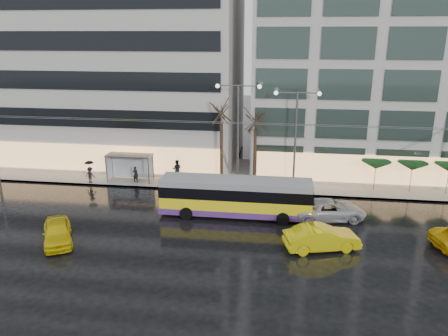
% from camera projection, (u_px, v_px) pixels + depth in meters
% --- Properties ---
extents(ground, '(140.00, 140.00, 0.00)m').
position_uv_depth(ground, '(191.00, 237.00, 29.84)').
color(ground, black).
rests_on(ground, ground).
extents(sidewalk, '(80.00, 10.00, 0.15)m').
position_uv_depth(sidewalk, '(241.00, 174.00, 42.78)').
color(sidewalk, gray).
rests_on(sidewalk, ground).
extents(kerb, '(80.00, 0.10, 0.15)m').
position_uv_depth(kerb, '(235.00, 192.00, 38.10)').
color(kerb, slate).
rests_on(kerb, ground).
extents(building_left, '(34.00, 14.00, 22.00)m').
position_uv_depth(building_left, '(80.00, 54.00, 46.59)').
color(building_left, '#B5B2AD').
rests_on(building_left, sidewalk).
extents(building_right, '(32.00, 14.00, 25.00)m').
position_uv_depth(building_right, '(426.00, 40.00, 41.48)').
color(building_right, '#B5B2AD').
rests_on(building_right, sidewalk).
extents(trolleybus, '(11.43, 4.48, 5.29)m').
position_uv_depth(trolleybus, '(236.00, 198.00, 32.93)').
color(trolleybus, yellow).
rests_on(trolleybus, ground).
extents(catenary, '(42.24, 5.12, 7.00)m').
position_uv_depth(catenary, '(222.00, 148.00, 35.93)').
color(catenary, '#595B60').
rests_on(catenary, ground).
extents(bus_shelter, '(4.20, 1.60, 2.51)m').
position_uv_depth(bus_shelter, '(126.00, 161.00, 40.47)').
color(bus_shelter, '#595B60').
rests_on(bus_shelter, sidewalk).
extents(street_lamp_near, '(3.96, 0.36, 9.03)m').
position_uv_depth(street_lamp_near, '(238.00, 121.00, 37.99)').
color(street_lamp_near, '#595B60').
rests_on(street_lamp_near, sidewalk).
extents(street_lamp_far, '(3.96, 0.36, 8.53)m').
position_uv_depth(street_lamp_far, '(296.00, 126.00, 37.40)').
color(street_lamp_far, '#595B60').
rests_on(street_lamp_far, sidewalk).
extents(tree_a, '(3.20, 3.20, 8.40)m').
position_uv_depth(tree_a, '(221.00, 108.00, 38.05)').
color(tree_a, black).
rests_on(tree_a, sidewalk).
extents(tree_b, '(3.20, 3.20, 7.70)m').
position_uv_depth(tree_b, '(256.00, 116.00, 38.04)').
color(tree_b, black).
rests_on(tree_b, sidewalk).
extents(parasol_a, '(2.50, 2.50, 2.65)m').
position_uv_depth(parasol_a, '(376.00, 165.00, 37.63)').
color(parasol_a, '#595B60').
rests_on(parasol_a, sidewalk).
extents(parasol_b, '(2.50, 2.50, 2.65)m').
position_uv_depth(parasol_b, '(412.00, 166.00, 37.23)').
color(parasol_b, '#595B60').
rests_on(parasol_b, sidewalk).
extents(taxi_a, '(3.68, 4.70, 1.50)m').
position_uv_depth(taxi_a, '(57.00, 232.00, 28.93)').
color(taxi_a, '#D8BF0B').
rests_on(taxi_a, ground).
extents(taxi_b, '(5.13, 2.98, 1.60)m').
position_uv_depth(taxi_b, '(322.00, 238.00, 27.99)').
color(taxi_b, '#D0C10A').
rests_on(taxi_b, ground).
extents(sedan_silver, '(5.79, 3.51, 1.50)m').
position_uv_depth(sedan_silver, '(329.00, 210.00, 32.54)').
color(sedan_silver, '#B4B5B9').
rests_on(sedan_silver, ground).
extents(pedestrian_a, '(1.14, 1.15, 2.19)m').
position_uv_depth(pedestrian_a, '(135.00, 167.00, 39.88)').
color(pedestrian_a, black).
rests_on(pedestrian_a, sidewalk).
extents(pedestrian_b, '(0.94, 0.76, 1.81)m').
position_uv_depth(pedestrian_b, '(177.00, 169.00, 41.13)').
color(pedestrian_b, black).
rests_on(pedestrian_b, sidewalk).
extents(pedestrian_c, '(1.06, 0.98, 2.11)m').
position_uv_depth(pedestrian_c, '(90.00, 171.00, 39.87)').
color(pedestrian_c, black).
rests_on(pedestrian_c, sidewalk).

